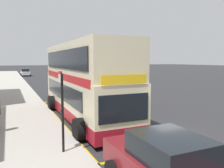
{
  "coord_description": "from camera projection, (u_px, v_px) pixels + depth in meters",
  "views": [
    {
      "loc": [
        -6.5,
        -8.2,
        3.45
      ],
      "look_at": [
        0.05,
        6.31,
        1.81
      ],
      "focal_mm": 37.01,
      "sensor_mm": 36.0,
      "label": 1
    }
  ],
  "objects": [
    {
      "name": "bus_bay_markings",
      "position": [
        83.0,
        117.0,
        13.94
      ],
      "size": [
        3.06,
        12.72,
        0.01
      ],
      "color": "gold",
      "rests_on": "ground"
    },
    {
      "name": "double_decker_bus",
      "position": [
        83.0,
        84.0,
        13.71
      ],
      "size": [
        3.18,
        10.69,
        4.4
      ],
      "color": "beige",
      "rests_on": "ground"
    },
    {
      "name": "parked_car_teal_ahead",
      "position": [
        81.0,
        76.0,
        40.25
      ],
      "size": [
        2.09,
        4.2,
        1.62
      ],
      "rotation": [
        0.0,
        0.0,
        -0.03
      ],
      "color": "#196066",
      "rests_on": "ground"
    },
    {
      "name": "parked_car_maroon_kerbside",
      "position": [
        168.0,
        167.0,
        5.73
      ],
      "size": [
        2.09,
        4.2,
        1.62
      ],
      "rotation": [
        0.0,
        0.0,
        -0.01
      ],
      "color": "maroon",
      "rests_on": "ground"
    },
    {
      "name": "ground_plane",
      "position": [
        50.0,
        81.0,
        39.46
      ],
      "size": [
        260.0,
        260.0,
        0.0
      ],
      "primitive_type": "plane",
      "color": "#28282B"
    },
    {
      "name": "parked_car_silver_across",
      "position": [
        25.0,
        72.0,
        50.77
      ],
      "size": [
        2.09,
        4.2,
        1.62
      ],
      "rotation": [
        0.0,
        0.0,
        3.13
      ],
      "color": "#B2B5BA",
      "rests_on": "ground"
    },
    {
      "name": "pavement_near",
      "position": [
        5.0,
        82.0,
        36.59
      ],
      "size": [
        6.0,
        76.0,
        0.14
      ],
      "primitive_type": "cube",
      "color": "#A39E93",
      "rests_on": "ground"
    },
    {
      "name": "bus_stop_sign",
      "position": [
        62.0,
        106.0,
        8.29
      ],
      "size": [
        0.09,
        0.51,
        2.92
      ],
      "color": "black",
      "rests_on": "pavement_near"
    }
  ]
}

